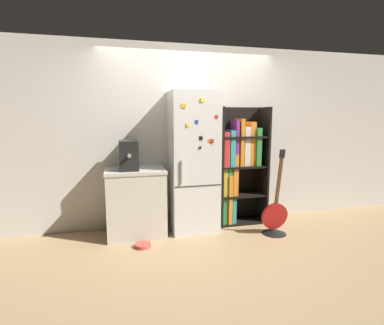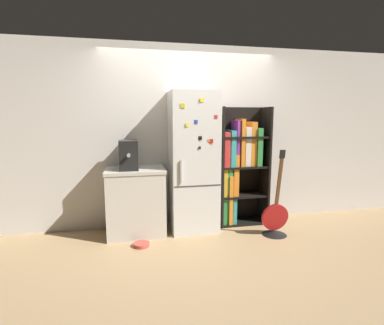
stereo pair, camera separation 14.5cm
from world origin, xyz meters
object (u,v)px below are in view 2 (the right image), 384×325
(refrigerator, at_px, (193,162))
(guitar, at_px, (275,223))
(espresso_machine, at_px, (129,155))
(bookshelf, at_px, (237,167))
(pet_bowl, at_px, (142,244))

(refrigerator, distance_m, guitar, 1.38)
(refrigerator, height_order, espresso_machine, refrigerator)
(guitar, bearing_deg, bookshelf, 121.29)
(espresso_machine, bearing_deg, bookshelf, 6.24)
(espresso_machine, bearing_deg, guitar, -11.67)
(guitar, bearing_deg, espresso_machine, 168.33)
(bookshelf, bearing_deg, guitar, -58.71)
(refrigerator, height_order, pet_bowl, refrigerator)
(refrigerator, height_order, bookshelf, refrigerator)
(bookshelf, bearing_deg, refrigerator, -170.51)
(guitar, distance_m, pet_bowl, 1.79)
(pet_bowl, bearing_deg, refrigerator, 30.48)
(bookshelf, xyz_separation_m, guitar, (0.34, -0.57, -0.69))
(espresso_machine, xyz_separation_m, guitar, (1.91, -0.39, -0.93))
(guitar, height_order, pet_bowl, guitar)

